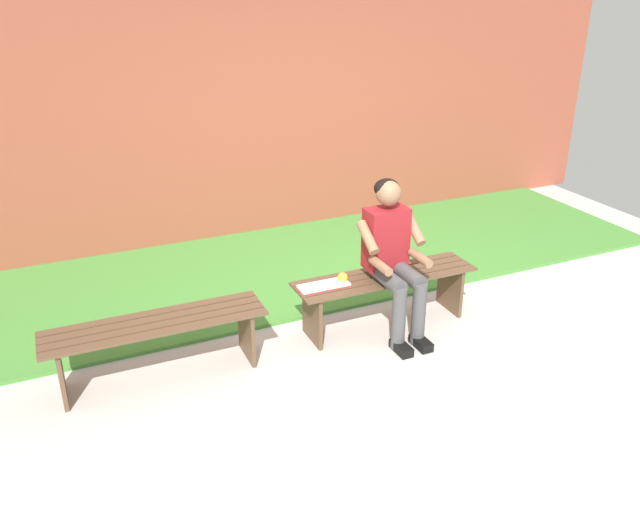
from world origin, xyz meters
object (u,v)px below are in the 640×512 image
Objects in this scene: person_seated at (393,253)px; apple at (343,278)px; bench_near at (385,288)px; bench_far at (157,336)px; book_open at (324,286)px.

person_seated is 0.44m from apple.
apple is (0.38, -0.02, 0.16)m from bench_near.
apple is (-1.49, -0.02, 0.16)m from bench_far.
bench_near is at bearing 180.00° from bench_far.
bench_far is 1.50m from apple.
book_open is at bearing -1.04° from bench_near.
bench_near is 0.41m from apple.
book_open is (0.55, -0.01, 0.13)m from bench_near.
bench_near is 3.73× the size of book_open.
person_seated reaches higher than bench_far.
bench_far is (1.87, -0.00, 0.00)m from bench_near.
bench_near is 1.87m from bench_far.
person_seated is 0.61m from book_open.
book_open reaches higher than bench_near.
person_seated reaches higher than apple.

